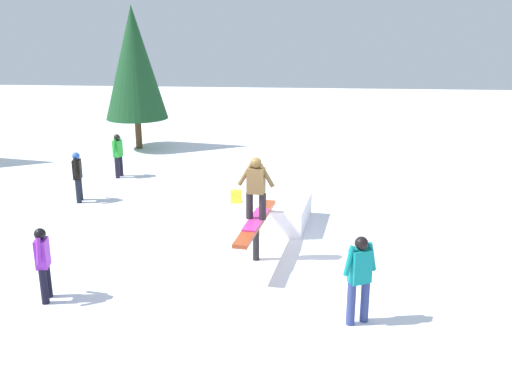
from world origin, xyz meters
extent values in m
plane|color=white|center=(0.00, 0.00, 0.00)|extent=(60.00, 60.00, 0.00)
cylinder|color=black|center=(0.00, 0.00, 0.40)|extent=(0.14, 0.14, 0.80)
cube|color=#A53F1E|center=(0.00, 0.00, 0.84)|extent=(2.75, 0.65, 0.08)
cube|color=white|center=(-2.16, 0.30, 0.31)|extent=(1.99, 1.73, 0.61)
cube|color=#C92F8D|center=(0.00, 0.00, 0.89)|extent=(1.40, 0.46, 0.03)
cylinder|color=black|center=(-0.02, -0.13, 1.18)|extent=(0.14, 0.14, 0.55)
cylinder|color=black|center=(0.02, 0.13, 1.18)|extent=(0.14, 0.14, 0.55)
cube|color=brown|center=(0.00, 0.00, 1.71)|extent=(0.26, 0.37, 0.52)
cylinder|color=brown|center=(-0.03, -0.22, 1.83)|extent=(0.13, 0.34, 0.48)
cylinder|color=brown|center=(0.03, 0.22, 1.83)|extent=(0.13, 0.34, 0.48)
sphere|color=brown|center=(0.00, 0.00, 2.08)|extent=(0.22, 0.22, 0.22)
cylinder|color=black|center=(-3.37, -5.13, 0.32)|extent=(0.13, 0.13, 0.65)
cylinder|color=black|center=(-3.62, -5.18, 0.32)|extent=(0.13, 0.13, 0.65)
cube|color=black|center=(-3.49, -5.16, 0.91)|extent=(0.36, 0.26, 0.52)
cylinder|color=black|center=(-3.29, -5.11, 1.03)|extent=(0.23, 0.12, 0.47)
cylinder|color=black|center=(-3.69, -5.20, 1.03)|extent=(0.23, 0.12, 0.47)
sphere|color=blue|center=(-3.49, -5.16, 1.27)|extent=(0.21, 0.21, 0.21)
cylinder|color=black|center=(-5.89, -4.88, 0.33)|extent=(0.13, 0.13, 0.66)
cylinder|color=black|center=(-6.13, -4.83, 0.33)|extent=(0.13, 0.13, 0.66)
cube|color=green|center=(-6.01, -4.85, 0.92)|extent=(0.34, 0.25, 0.51)
cylinder|color=green|center=(-5.82, -4.89, 1.03)|extent=(0.18, 0.11, 0.45)
cylinder|color=green|center=(-6.20, -4.82, 1.03)|extent=(0.18, 0.11, 0.45)
sphere|color=black|center=(-6.01, -4.85, 1.27)|extent=(0.20, 0.20, 0.20)
cylinder|color=black|center=(1.96, -3.59, 0.32)|extent=(0.13, 0.13, 0.65)
cylinder|color=black|center=(2.20, -3.54, 0.32)|extent=(0.13, 0.13, 0.65)
cube|color=purple|center=(2.08, -3.56, 0.91)|extent=(0.35, 0.25, 0.52)
cylinder|color=purple|center=(1.89, -3.60, 1.02)|extent=(0.21, 0.12, 0.46)
cylinder|color=purple|center=(2.28, -3.53, 1.02)|extent=(0.21, 0.12, 0.46)
sphere|color=black|center=(2.08, -3.56, 1.26)|extent=(0.20, 0.20, 0.20)
cylinder|color=navy|center=(2.46, 1.77, 0.37)|extent=(0.14, 0.14, 0.74)
cylinder|color=navy|center=(2.33, 2.01, 0.37)|extent=(0.14, 0.14, 0.74)
cube|color=#0E8A8B|center=(2.40, 1.89, 1.02)|extent=(0.35, 0.40, 0.57)
cylinder|color=#0E8A8B|center=(2.50, 1.70, 1.15)|extent=(0.17, 0.21, 0.50)
cylinder|color=#0E8A8B|center=(2.29, 2.08, 1.15)|extent=(0.17, 0.21, 0.50)
sphere|color=black|center=(2.40, 1.89, 1.42)|extent=(0.22, 0.22, 0.22)
cube|color=yellow|center=(-3.77, -0.87, 0.17)|extent=(0.25, 0.32, 0.34)
cylinder|color=#4C331E|center=(-10.10, -5.39, 0.58)|extent=(0.24, 0.24, 1.16)
cone|color=#194723|center=(-10.10, -5.39, 3.22)|extent=(2.32, 2.32, 4.12)
camera|label=1|loc=(10.90, 0.95, 4.85)|focal=40.00mm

